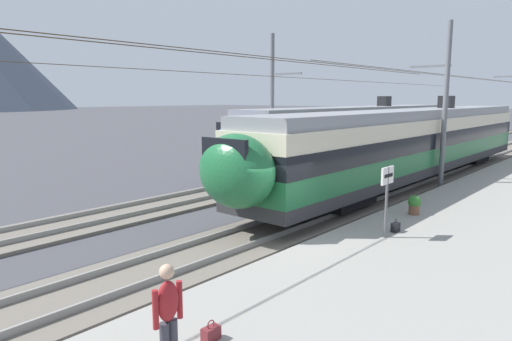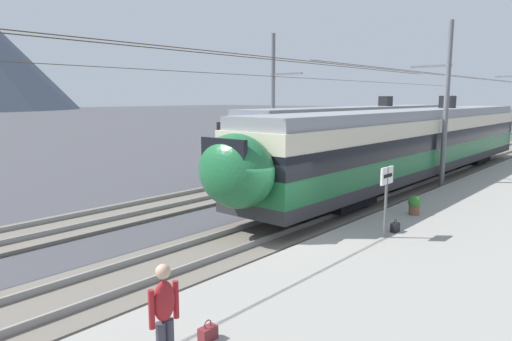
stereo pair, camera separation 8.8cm
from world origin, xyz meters
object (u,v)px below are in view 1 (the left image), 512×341
passenger_walking (168,313)px  handbag_beside_passenger (211,333)px  train_near_platform (413,141)px  catenary_mast_mid (443,103)px  potted_plant_platform_edge (414,204)px  catenary_mast_far_side (274,102)px  platform_sign (387,186)px  train_far_track (356,131)px  handbag_near_sign (396,227)px

passenger_walking → handbag_beside_passenger: bearing=11.6°
train_near_platform → catenary_mast_mid: catenary_mast_mid is taller
catenary_mast_mid → potted_plant_platform_edge: (-7.07, -1.65, -3.40)m
train_near_platform → catenary_mast_far_side: catenary_mast_far_side is taller
catenary_mast_far_side → platform_sign: (-8.65, -11.04, -2.25)m
catenary_mast_mid → catenary_mast_far_side: size_ratio=1.00×
train_near_platform → potted_plant_platform_edge: (-7.63, -3.20, -1.46)m
train_far_track → platform_sign: train_far_track is taller
train_near_platform → catenary_mast_far_side: bearing=106.4°
catenary_mast_mid → potted_plant_platform_edge: bearing=-166.9°
catenary_mast_mid → platform_sign: 10.71m
platform_sign → passenger_walking: 8.47m
catenary_mast_mid → passenger_walking: bearing=-172.0°
train_far_track → potted_plant_platform_edge: train_far_track is taller
train_near_platform → potted_plant_platform_edge: bearing=-157.2°
platform_sign → handbag_beside_passenger: platform_sign is taller
catenary_mast_far_side → potted_plant_platform_edge: 12.41m
handbag_near_sign → platform_sign: bearing=-179.5°
catenary_mast_mid → handbag_near_sign: bearing=-167.8°
platform_sign → catenary_mast_mid: bearing=11.4°
catenary_mast_mid → handbag_near_sign: catenary_mast_mid is taller
platform_sign → train_near_platform: bearing=18.5°
potted_plant_platform_edge → train_far_track: bearing=36.4°
handbag_beside_passenger → handbag_near_sign: bearing=2.4°
train_near_platform → handbag_near_sign: size_ratio=69.55×
handbag_near_sign → train_near_platform: bearing=19.7°
train_far_track → catenary_mast_mid: (-4.98, -7.24, 1.94)m
potted_plant_platform_edge → passenger_walking: bearing=-175.2°
passenger_walking → potted_plant_platform_edge: size_ratio=2.49×
catenary_mast_far_side → potted_plant_platform_edge: bearing=-117.1°
train_near_platform → passenger_walking: train_near_platform is taller
train_far_track → passenger_walking: 25.66m
potted_plant_platform_edge → handbag_beside_passenger: bearing=-175.9°
catenary_mast_mid → handbag_near_sign: size_ratio=121.35×
passenger_walking → potted_plant_platform_edge: bearing=4.8°
platform_sign → handbag_beside_passenger: (-7.37, -0.34, -1.41)m
train_near_platform → train_far_track: same height
train_far_track → catenary_mast_far_side: (-6.60, 1.73, 1.95)m
passenger_walking → handbag_beside_passenger: size_ratio=4.65×
train_far_track → catenary_mast_far_side: catenary_mast_far_side is taller
catenary_mast_far_side → potted_plant_platform_edge: size_ratio=72.34×
train_near_platform → handbag_near_sign: train_near_platform is taller
train_far_track → train_near_platform: bearing=-127.9°
handbag_beside_passenger → train_far_track: bearing=23.1°
catenary_mast_far_side → passenger_walking: size_ratio=29.08×
platform_sign → potted_plant_platform_edge: 3.43m
potted_plant_platform_edge → catenary_mast_mid: bearing=13.1°
train_far_track → handbag_near_sign: train_far_track is taller
catenary_mast_mid → catenary_mast_far_side: 9.12m
train_near_platform → catenary_mast_mid: bearing=-109.7°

